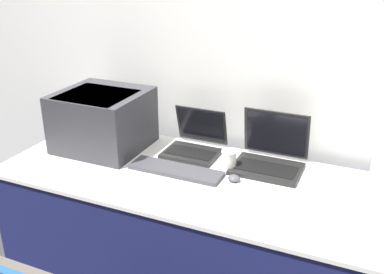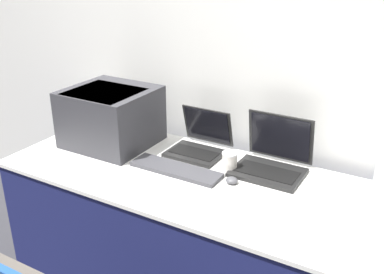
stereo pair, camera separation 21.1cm
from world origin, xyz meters
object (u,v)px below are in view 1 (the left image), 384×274
at_px(laptop_right, 270,156).
at_px(external_keyboard, 176,170).
at_px(coffee_cup, 229,160).
at_px(mouse, 234,178).
at_px(printer, 103,118).
at_px(laptop_left, 195,143).

bearing_deg(laptop_right, external_keyboard, -147.99).
bearing_deg(coffee_cup, mouse, -59.43).
xyz_separation_m(printer, coffee_cup, (0.71, 0.02, -0.12)).
distance_m(laptop_left, external_keyboard, 0.26).
distance_m(laptop_right, mouse, 0.25).
bearing_deg(external_keyboard, laptop_left, 92.61).
height_order(laptop_right, mouse, laptop_right).
height_order(printer, coffee_cup, printer).
xyz_separation_m(laptop_left, external_keyboard, (0.01, -0.26, -0.04)).
height_order(printer, external_keyboard, printer).
bearing_deg(laptop_right, laptop_left, 178.88).
bearing_deg(laptop_left, mouse, -37.59).
bearing_deg(external_keyboard, coffee_cup, 32.19).
bearing_deg(printer, coffee_cup, 1.99).
distance_m(printer, external_keyboard, 0.52).
distance_m(coffee_cup, mouse, 0.13).
relative_size(laptop_right, mouse, 5.75).
relative_size(external_keyboard, coffee_cup, 4.88).
relative_size(laptop_left, coffee_cup, 3.00).
bearing_deg(printer, laptop_right, 8.61).
bearing_deg(mouse, laptop_left, 142.41).
distance_m(printer, laptop_right, 0.90).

